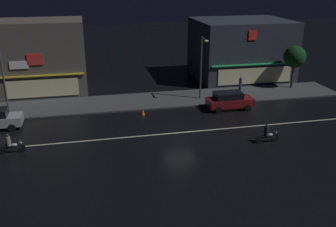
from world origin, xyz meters
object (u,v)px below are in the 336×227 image
at_px(traffic_cone, 143,112).
at_px(motorcycle_lead, 267,135).
at_px(parked_car_near_kerb, 229,100).
at_px(streetlamp_mid, 202,63).
at_px(pedestrian_on_sidewalk, 240,85).
at_px(streetlamp_west, 2,72).
at_px(motorcycle_following, 10,145).

bearing_deg(traffic_cone, motorcycle_lead, -43.83).
height_order(parked_car_near_kerb, motorcycle_lead, parked_car_near_kerb).
height_order(streetlamp_mid, traffic_cone, streetlamp_mid).
bearing_deg(pedestrian_on_sidewalk, traffic_cone, 113.66).
bearing_deg(streetlamp_west, streetlamp_mid, -1.54).
bearing_deg(parked_car_near_kerb, motorcycle_lead, -89.67).
bearing_deg(streetlamp_mid, streetlamp_west, 178.46).
bearing_deg(traffic_cone, streetlamp_west, 164.41).
xyz_separation_m(streetlamp_west, motorcycle_lead, (20.36, -11.31, -3.19)).
bearing_deg(motorcycle_following, motorcycle_lead, 168.32).
distance_m(motorcycle_lead, traffic_cone, 11.46).
xyz_separation_m(parked_car_near_kerb, traffic_cone, (-8.22, 0.20, -0.59)).
distance_m(streetlamp_mid, motorcycle_following, 19.08).
relative_size(streetlamp_west, streetlamp_mid, 0.99).
bearing_deg(parked_car_near_kerb, pedestrian_on_sidewalk, 55.50).
xyz_separation_m(parked_car_near_kerb, motorcycle_following, (-18.61, -5.46, -0.24)).
distance_m(streetlamp_mid, motorcycle_lead, 11.44).
bearing_deg(streetlamp_west, motorcycle_following, -79.33).
bearing_deg(streetlamp_west, motorcycle_lead, -29.05).
distance_m(streetlamp_west, pedestrian_on_sidewalk, 23.28).
xyz_separation_m(parked_car_near_kerb, motorcycle_lead, (0.04, -7.73, -0.24)).
relative_size(streetlamp_west, motorcycle_lead, 3.23).
relative_size(streetlamp_west, parked_car_near_kerb, 1.43).
height_order(parked_car_near_kerb, traffic_cone, parked_car_near_kerb).
bearing_deg(pedestrian_on_sidewalk, streetlamp_mid, 106.15).
distance_m(streetlamp_west, traffic_cone, 13.05).
height_order(streetlamp_west, streetlamp_mid, streetlamp_mid).
height_order(motorcycle_lead, motorcycle_following, same).
bearing_deg(parked_car_near_kerb, traffic_cone, 178.61).
bearing_deg(streetlamp_mid, traffic_cone, -155.61).
relative_size(streetlamp_west, pedestrian_on_sidewalk, 3.34).
relative_size(pedestrian_on_sidewalk, parked_car_near_kerb, 0.43).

